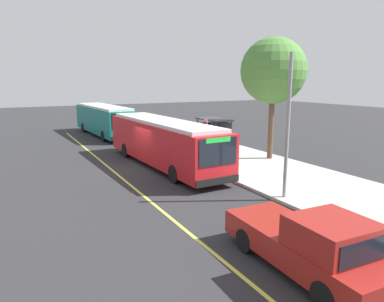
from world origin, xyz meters
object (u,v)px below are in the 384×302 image
transit_bus_second (104,119)px  pickup_truck (311,245)px  transit_bus_main (163,141)px  waiting_bench (216,145)px  route_sign_post (206,134)px

transit_bus_second → pickup_truck: bearing=-2.7°
transit_bus_main → waiting_bench: transit_bus_main is taller
transit_bus_main → pickup_truck: transit_bus_main is taller
transit_bus_main → waiting_bench: (-1.83, 5.01, -0.99)m
route_sign_post → pickup_truck: bearing=-17.8°
pickup_truck → route_sign_post: bearing=162.2°
pickup_truck → waiting_bench: pickup_truck is taller
route_sign_post → transit_bus_second: bearing=-168.9°
transit_bus_second → route_sign_post: (15.02, 2.94, 0.34)m
transit_bus_second → route_sign_post: 15.31m
pickup_truck → route_sign_post: size_ratio=1.95×
transit_bus_main → waiting_bench: size_ratio=7.80×
transit_bus_main → waiting_bench: 5.42m
transit_bus_main → pickup_truck: 13.86m
transit_bus_second → pickup_truck: size_ratio=2.10×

